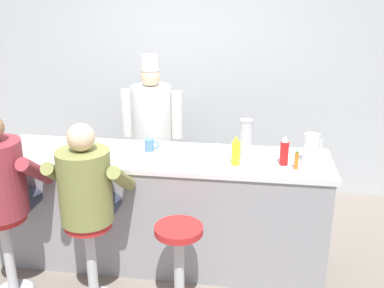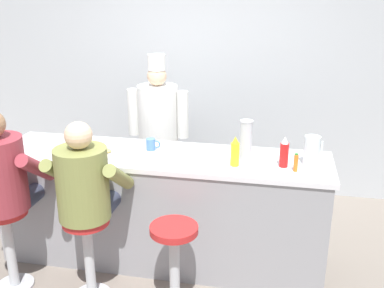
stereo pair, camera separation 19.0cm
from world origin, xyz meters
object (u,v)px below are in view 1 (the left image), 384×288
empty_stool_round (179,255)px  breakfast_plate (103,154)px  mustard_bottle_yellow (236,151)px  diner_seated_olive (87,192)px  coffee_mug_blue (150,145)px  cook_in_whites_near (152,127)px  hot_sauce_bottle_orange (297,161)px  ketchup_bottle_red (284,151)px  cup_stack_steel (246,139)px  diner_seated_maroon (0,183)px  cereal_bowl (181,156)px  water_pitcher_clear (311,148)px

empty_stool_round → breakfast_plate: bearing=142.7°
mustard_bottle_yellow → diner_seated_olive: (-1.02, -0.48, -0.19)m
breakfast_plate → empty_stool_round: 1.04m
coffee_mug_blue → cook_in_whites_near: size_ratio=0.08×
hot_sauce_bottle_orange → ketchup_bottle_red: bearing=138.8°
cup_stack_steel → diner_seated_olive: 1.28m
diner_seated_maroon → diner_seated_olive: diner_seated_maroon is taller
diner_seated_olive → breakfast_plate: bearing=95.7°
ketchup_bottle_red → breakfast_plate: size_ratio=0.91×
mustard_bottle_yellow → cereal_bowl: (-0.44, 0.06, -0.09)m
diner_seated_maroon → coffee_mug_blue: bearing=35.7°
water_pitcher_clear → coffee_mug_blue: water_pitcher_clear is taller
cook_in_whites_near → water_pitcher_clear: bearing=-33.3°
mustard_bottle_yellow → water_pitcher_clear: (0.57, 0.13, 0.01)m
ketchup_bottle_red → cook_in_whites_near: 1.68m
diner_seated_olive → cereal_bowl: bearing=43.1°
breakfast_plate → cup_stack_steel: 1.15m
water_pitcher_clear → diner_seated_olive: size_ratio=0.16×
cup_stack_steel → empty_stool_round: (-0.43, -0.67, -0.67)m
mustard_bottle_yellow → empty_stool_round: mustard_bottle_yellow is taller
mustard_bottle_yellow → hot_sauce_bottle_orange: bearing=-3.1°
ketchup_bottle_red → hot_sauce_bottle_orange: 0.13m
breakfast_plate → cup_stack_steel: bearing=6.3°
mustard_bottle_yellow → diner_seated_maroon: bearing=-164.1°
water_pitcher_clear → cook_in_whites_near: cook_in_whites_near is taller
ketchup_bottle_red → coffee_mug_blue: 1.11m
mustard_bottle_yellow → hot_sauce_bottle_orange: mustard_bottle_yellow is taller
breakfast_plate → coffee_mug_blue: bearing=27.3°
cereal_bowl → diner_seated_maroon: size_ratio=0.09×
hot_sauce_bottle_orange → diner_seated_olive: diner_seated_olive is taller
ketchup_bottle_red → cup_stack_steel: (-0.30, 0.10, 0.05)m
hot_sauce_bottle_orange → cup_stack_steel: (-0.39, 0.18, 0.09)m
ketchup_bottle_red → mustard_bottle_yellow: 0.37m
coffee_mug_blue → cereal_bowl: bearing=-26.7°
hot_sauce_bottle_orange → water_pitcher_clear: size_ratio=0.61×
water_pitcher_clear → ketchup_bottle_red: bearing=-159.6°
coffee_mug_blue → diner_seated_olive: size_ratio=0.09×
hot_sauce_bottle_orange → empty_stool_round: bearing=-149.1°
cup_stack_steel → diner_seated_maroon: bearing=-160.1°
cereal_bowl → diner_seated_maroon: bearing=-156.4°
water_pitcher_clear → diner_seated_maroon: diner_seated_maroon is taller
mustard_bottle_yellow → diner_seated_maroon: diner_seated_maroon is taller
cup_stack_steel → diner_seated_olive: diner_seated_olive is taller
diner_seated_olive → cook_in_whites_near: cook_in_whites_near is taller
empty_stool_round → cook_in_whites_near: cook_in_whites_near is taller
coffee_mug_blue → cook_in_whites_near: 0.93m
cereal_bowl → coffee_mug_blue: (-0.29, 0.14, 0.03)m
ketchup_bottle_red → breakfast_plate: (-1.44, -0.02, -0.10)m
diner_seated_maroon → cup_stack_steel: bearing=19.9°
cereal_bowl → cup_stack_steel: (0.51, 0.09, 0.14)m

